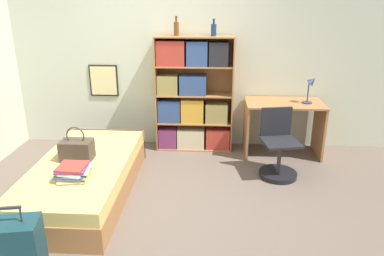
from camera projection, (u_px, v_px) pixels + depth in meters
name	position (u px, v px, depth m)	size (l,w,h in m)	color
ground_plane	(144.00, 195.00, 4.26)	(14.00, 14.00, 0.00)	#66564C
wall_back	(160.00, 57.00, 5.37)	(10.00, 0.09, 2.60)	beige
bed	(85.00, 177.00, 4.24)	(1.01, 2.10, 0.40)	#A36B3D
handbag	(77.00, 150.00, 4.17)	(0.35, 0.23, 0.39)	#47382D
book_stack_on_bed	(74.00, 171.00, 3.77)	(0.35, 0.37, 0.14)	beige
bookcase	(192.00, 97.00, 5.32)	(1.09, 0.32, 1.63)	#A36B3D
bottle_green	(176.00, 28.00, 5.00)	(0.07, 0.07, 0.25)	brown
bottle_brown	(214.00, 29.00, 4.97)	(0.07, 0.07, 0.22)	navy
desk	(283.00, 119.00, 5.20)	(1.05, 0.62, 0.76)	#A36B3D
desk_lamp	(311.00, 85.00, 4.99)	(0.18, 0.13, 0.38)	navy
desk_chair	(278.00, 155.00, 4.65)	(0.50, 0.50, 0.84)	black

